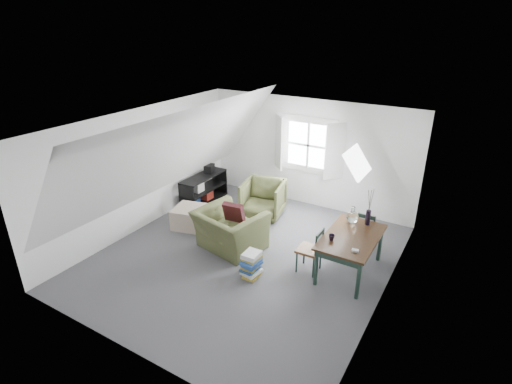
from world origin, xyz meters
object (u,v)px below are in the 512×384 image
Objects in this scene: media_shelf at (203,191)px; dining_chair_far at (367,230)px; armchair_near at (230,247)px; dining_table at (351,241)px; armchair_far at (263,215)px; magazine_stack at (251,265)px; dining_chair_near at (311,250)px; ottoman at (190,217)px.

dining_chair_far is at bearing -1.63° from media_shelf.
dining_table is at bearing -158.73° from armchair_near.
armchair_near is 2.35m from dining_table.
armchair_far is 1.13× the size of dining_chair_far.
dining_table reaches higher than magazine_stack.
armchair_far is 1.08× the size of dining_chair_near.
armchair_near is at bearing -96.83° from armchair_far.
dining_table reaches higher than ottoman.
ottoman is 2.88m from dining_chair_near.
media_shelf is 3.24m from magazine_stack.
magazine_stack is (-1.39, -0.98, -0.40)m from dining_table.
magazine_stack reaches higher than ottoman.
media_shelf is at bearing -27.48° from armchair_near.
armchair_far is 0.68× the size of media_shelf.
magazine_stack is (2.05, -0.88, 0.01)m from ottoman.
armchair_far is 2.35m from magazine_stack.
magazine_stack is at bearing -37.84° from media_shelf.
dining_chair_near is 3.62m from media_shelf.
armchair_far is 1.65m from ottoman.
magazine_stack reaches higher than armchair_near.
armchair_far reaches higher than armchair_near.
ottoman is (-1.22, 0.29, 0.22)m from armchair_near.
media_shelf is (-1.58, -0.14, 0.30)m from armchair_far.
ottoman is 2.23m from magazine_stack.
dining_table is at bearing -14.42° from media_shelf.
dining_chair_near reaches higher than armchair_near.
armchair_far is 1.99× the size of magazine_stack.
armchair_far is (-0.15, 1.53, 0.00)m from armchair_near.
dining_chair_near is 1.85× the size of magazine_stack.
ottoman reaches higher than armchair_far.
dining_chair_far is (2.26, 1.29, 0.41)m from armchair_near.
dining_chair_near is (2.86, -0.22, 0.22)m from ottoman.
armchair_near is 1.43× the size of dining_chair_near.
dining_chair_near is (1.65, 0.07, 0.43)m from armchair_near.
ottoman is at bearing -143.09° from armchair_far.
dining_table is 1.73× the size of dining_chair_near.
armchair_near is at bearing -39.08° from media_shelf.
media_shelf is (-3.37, 1.32, -0.13)m from dining_chair_near.
dining_chair_far is 0.95× the size of dining_chair_near.
dining_chair_far reaches higher than media_shelf.
ottoman is (-1.07, -1.24, 0.22)m from armchair_far.
armchair_far is at bearing 49.30° from ottoman.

